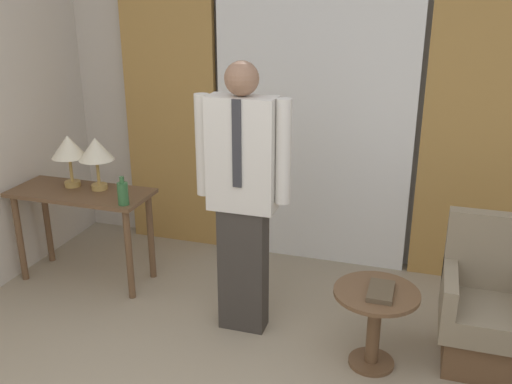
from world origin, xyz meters
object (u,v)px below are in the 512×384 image
object	(u,v)px
armchair	(488,313)
side_table	(375,315)
bottle_near_edge	(123,193)
book	(381,291)
table_lamp_left	(69,148)
table_lamp_right	(96,151)
person	(243,191)
desk	(82,207)

from	to	relation	value
armchair	side_table	bearing A→B (deg)	-159.10
bottle_near_edge	book	size ratio (longest dim) A/B	0.83
table_lamp_left	table_lamp_right	bearing A→B (deg)	0.00
table_lamp_right	table_lamp_left	bearing A→B (deg)	180.00
table_lamp_left	person	bearing A→B (deg)	-13.05
armchair	bottle_near_edge	bearing A→B (deg)	179.13
table_lamp_right	armchair	xyz separation A→B (m)	(2.80, -0.27, -0.70)
table_lamp_left	book	world-z (taller)	table_lamp_left
table_lamp_left	bottle_near_edge	size ratio (longest dim) A/B	1.93
table_lamp_left	armchair	size ratio (longest dim) A/B	0.44
table_lamp_left	bottle_near_edge	distance (m)	0.66
bottle_near_edge	side_table	xyz separation A→B (m)	(1.81, -0.28, -0.47)
armchair	book	size ratio (longest dim) A/B	3.63
table_lamp_right	person	xyz separation A→B (m)	(1.27, -0.35, -0.06)
person	table_lamp_right	bearing A→B (deg)	164.63
table_lamp_right	bottle_near_edge	xyz separation A→B (m)	(0.34, -0.23, -0.22)
desk	person	world-z (taller)	person
side_table	book	xyz separation A→B (m)	(0.02, -0.02, 0.18)
bottle_near_edge	desk	bearing A→B (deg)	161.64
desk	table_lamp_right	world-z (taller)	table_lamp_right
table_lamp_left	person	xyz separation A→B (m)	(1.50, -0.35, -0.06)
desk	bottle_near_edge	distance (m)	0.53
table_lamp_left	table_lamp_right	world-z (taller)	same
armchair	book	bearing A→B (deg)	-156.59
bottle_near_edge	side_table	size ratio (longest dim) A/B	0.41
armchair	book	distance (m)	0.70
bottle_near_edge	armchair	distance (m)	2.51
person	table_lamp_left	bearing A→B (deg)	166.95
table_lamp_right	book	size ratio (longest dim) A/B	1.60
desk	table_lamp_left	distance (m)	0.46
bottle_near_edge	book	distance (m)	1.89
person	side_table	bearing A→B (deg)	-10.66
desk	book	xyz separation A→B (m)	(2.29, -0.46, -0.08)
desk	side_table	size ratio (longest dim) A/B	2.11
person	book	bearing A→B (deg)	-11.74
side_table	table_lamp_right	bearing A→B (deg)	166.54
side_table	book	distance (m)	0.18
bottle_near_edge	side_table	bearing A→B (deg)	-8.92
book	bottle_near_edge	bearing A→B (deg)	170.52
desk	book	size ratio (longest dim) A/B	4.27
desk	table_lamp_left	bearing A→B (deg)	146.29
person	armchair	world-z (taller)	person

